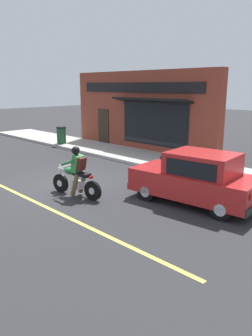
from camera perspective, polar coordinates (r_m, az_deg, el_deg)
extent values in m
plane|color=#2B2B2D|center=(12.05, -10.42, -2.64)|extent=(80.00, 80.00, 0.00)
cube|color=#ADAAA3|center=(17.36, -2.42, 2.95)|extent=(2.60, 22.00, 0.14)
cube|color=brown|center=(17.79, 2.43, 9.82)|extent=(0.50, 9.72, 4.20)
cube|color=black|center=(16.84, 4.84, 7.66)|extent=(0.04, 4.08, 2.10)
cube|color=black|center=(16.85, 4.88, 7.67)|extent=(0.02, 4.28, 2.20)
cube|color=#2D2319|center=(19.62, -3.93, 7.12)|extent=(0.04, 0.90, 2.10)
cube|color=black|center=(16.50, 4.17, 11.73)|extent=(0.81, 4.67, 0.24)
cube|color=black|center=(17.54, 1.83, 13.85)|extent=(0.06, 8.26, 0.50)
cylinder|color=black|center=(11.02, -11.31, -2.59)|extent=(0.20, 0.63, 0.62)
cylinder|color=silver|center=(11.02, -11.31, -2.59)|extent=(0.15, 0.23, 0.22)
cylinder|color=black|center=(10.08, -5.82, -3.96)|extent=(0.20, 0.63, 0.62)
cylinder|color=silver|center=(10.08, -5.82, -3.96)|extent=(0.15, 0.23, 0.22)
cube|color=silver|center=(10.48, -8.51, -2.88)|extent=(0.34, 0.44, 0.24)
ellipsoid|color=#196B33|center=(10.54, -9.57, -0.51)|extent=(0.38, 0.56, 0.24)
cube|color=black|center=(10.22, -7.65, -1.12)|extent=(0.35, 0.60, 0.10)
cylinder|color=silver|center=(10.86, -11.02, -1.09)|extent=(0.12, 0.33, 0.68)
cylinder|color=silver|center=(10.71, -10.65, 0.26)|extent=(0.56, 0.13, 0.04)
sphere|color=silver|center=(10.86, -11.25, -0.23)|extent=(0.16, 0.16, 0.16)
cylinder|color=silver|center=(10.36, -6.28, -3.59)|extent=(0.17, 0.56, 0.08)
cube|color=red|center=(9.99, -6.10, -1.62)|extent=(0.13, 0.08, 0.08)
cylinder|color=brown|center=(10.30, -8.93, -2.97)|extent=(0.20, 0.37, 0.71)
cylinder|color=brown|center=(10.54, -7.56, -2.52)|extent=(0.20, 0.37, 0.71)
cube|color=#387F42|center=(10.27, -8.45, 0.76)|extent=(0.39, 0.38, 0.57)
cylinder|color=#387F42|center=(10.29, -10.19, 0.94)|extent=(0.17, 0.53, 0.26)
cylinder|color=#387F42|center=(10.56, -8.64, 1.35)|extent=(0.17, 0.53, 0.26)
sphere|color=black|center=(10.22, -8.77, 3.04)|extent=(0.26, 0.26, 0.26)
cube|color=#4C1E19|center=(10.15, -7.80, 0.75)|extent=(0.32, 0.28, 0.42)
cylinder|color=black|center=(10.04, 3.59, -4.04)|extent=(0.24, 0.61, 0.60)
cylinder|color=silver|center=(10.04, 3.59, -4.04)|extent=(0.23, 0.35, 0.33)
cylinder|color=black|center=(11.19, 7.92, -2.24)|extent=(0.24, 0.61, 0.60)
cylinder|color=silver|center=(11.19, 7.92, -2.24)|extent=(0.23, 0.35, 0.33)
cylinder|color=black|center=(8.94, 16.25, -6.93)|extent=(0.24, 0.61, 0.60)
cylinder|color=silver|center=(8.94, 16.25, -6.93)|extent=(0.23, 0.35, 0.33)
cylinder|color=black|center=(10.21, 19.49, -4.53)|extent=(0.24, 0.61, 0.60)
cylinder|color=silver|center=(10.21, 19.49, -4.53)|extent=(0.23, 0.35, 0.33)
cube|color=red|center=(9.94, 11.69, -2.69)|extent=(2.00, 3.85, 0.70)
cube|color=red|center=(9.67, 13.18, 0.68)|extent=(1.62, 2.03, 0.66)
cube|color=black|center=(10.08, 8.75, 1.14)|extent=(1.35, 0.48, 0.51)
cube|color=black|center=(9.05, 11.13, -0.26)|extent=(0.18, 1.52, 0.46)
cube|color=black|center=(10.32, 14.98, 1.29)|extent=(0.18, 1.52, 0.46)
cube|color=silver|center=(10.46, 1.38, -0.87)|extent=(0.24, 0.06, 0.14)
cube|color=red|center=(8.77, 20.96, -4.67)|extent=(0.20, 0.06, 0.16)
cube|color=silver|center=(11.26, 4.57, 0.17)|extent=(0.24, 0.06, 0.14)
cube|color=#28282B|center=(10.94, 3.14, -2.24)|extent=(1.61, 0.28, 0.20)
cube|color=black|center=(13.84, 10.10, 0.25)|extent=(0.36, 0.36, 0.04)
cone|color=orange|center=(13.78, 10.15, 1.46)|extent=(0.28, 0.28, 0.56)
cylinder|color=white|center=(13.77, 10.15, 1.54)|extent=(0.20, 0.20, 0.08)
cylinder|color=#23512D|center=(19.62, -11.19, 5.53)|extent=(0.52, 0.52, 0.90)
cylinder|color=black|center=(19.56, -11.26, 6.95)|extent=(0.56, 0.56, 0.08)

